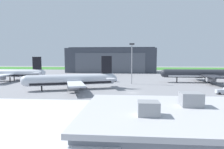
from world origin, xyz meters
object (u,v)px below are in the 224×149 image
object	(u,v)px
airliner_far_right	(9,73)
apron_light_mast	(132,60)
airliner_far_left	(204,74)
pushback_tractor	(113,80)
maintenance_hangar	(111,60)
airliner_near_right	(72,80)
baggage_tug	(222,91)

from	to	relation	value
airliner_far_right	apron_light_mast	bearing A→B (deg)	-4.98
airliner_far_left	pushback_tractor	size ratio (longest dim) A/B	9.82
maintenance_hangar	apron_light_mast	distance (m)	80.55
airliner_far_left	pushback_tractor	bearing A→B (deg)	179.45
maintenance_hangar	airliner_far_right	world-z (taller)	maintenance_hangar
airliner_far_left	pushback_tractor	xyz separation A→B (m)	(-47.27, 0.45, -3.45)
airliner_far_left	airliner_far_right	xyz separation A→B (m)	(-104.85, -1.81, -0.24)
airliner_near_right	maintenance_hangar	bearing A→B (deg)	85.37
maintenance_hangar	baggage_tug	xyz separation A→B (m)	(48.30, -102.86, -9.64)
airliner_far_left	airliner_far_right	bearing A→B (deg)	-179.01
baggage_tug	airliner_near_right	bearing A→B (deg)	174.36
baggage_tug	pushback_tractor	distance (m)	52.38
pushback_tractor	airliner_near_right	bearing A→B (deg)	-119.17
airliner_near_right	apron_light_mast	xyz separation A→B (m)	(24.71, 18.54, 7.80)
airliner_far_left	maintenance_hangar	bearing A→B (deg)	127.37
maintenance_hangar	apron_light_mast	xyz separation A→B (m)	(16.83, -78.77, 0.87)
maintenance_hangar	airliner_near_right	xyz separation A→B (m)	(-7.88, -97.31, -6.93)
maintenance_hangar	airliner_far_left	xyz separation A→B (m)	(54.28, -71.08, -6.19)
baggage_tug	apron_light_mast	bearing A→B (deg)	142.56
airliner_near_right	pushback_tractor	xyz separation A→B (m)	(14.89, 26.68, -2.71)
airliner_far_right	pushback_tractor	world-z (taller)	airliner_far_right
maintenance_hangar	airliner_far_right	distance (m)	88.94
baggage_tug	apron_light_mast	world-z (taller)	apron_light_mast
baggage_tug	apron_light_mast	distance (m)	41.00
pushback_tractor	baggage_tug	bearing A→B (deg)	-37.98
airliner_far_left	airliner_far_right	size ratio (longest dim) A/B	1.09
airliner_far_right	baggage_tug	world-z (taller)	airliner_far_right
apron_light_mast	airliner_near_right	bearing A→B (deg)	-143.12
airliner_far_left	airliner_near_right	bearing A→B (deg)	-157.12
airliner_near_right	airliner_far_left	world-z (taller)	airliner_far_left
airliner_near_right	apron_light_mast	size ratio (longest dim) A/B	1.81
airliner_near_right	pushback_tractor	bearing A→B (deg)	60.83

